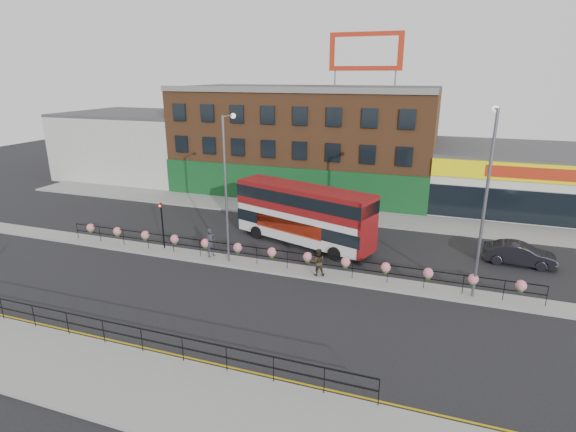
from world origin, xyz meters
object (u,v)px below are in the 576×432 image
(car, at_px, (519,254))
(lamp_column_east, at_px, (487,189))
(lamp_column_west, at_px, (227,177))
(pedestrian_a, at_px, (211,243))
(pedestrian_b, at_px, (318,262))
(double_decker_bus, at_px, (304,209))

(car, relative_size, lamp_column_east, 0.44)
(lamp_column_west, xyz_separation_m, lamp_column_east, (14.39, 0.07, 0.45))
(car, height_order, lamp_column_east, lamp_column_east)
(pedestrian_a, relative_size, pedestrian_b, 1.14)
(double_decker_bus, xyz_separation_m, lamp_column_east, (10.93, -4.48, 3.42))
(pedestrian_b, relative_size, lamp_column_west, 0.18)
(double_decker_bus, relative_size, lamp_column_east, 1.07)
(pedestrian_a, bearing_deg, car, -53.59)
(pedestrian_a, bearing_deg, lamp_column_west, -74.54)
(double_decker_bus, height_order, pedestrian_b, double_decker_bus)
(pedestrian_a, relative_size, lamp_column_east, 0.19)
(pedestrian_b, xyz_separation_m, lamp_column_east, (8.51, 0.44, 4.99))
(double_decker_bus, bearing_deg, pedestrian_b, -63.79)
(pedestrian_a, xyz_separation_m, lamp_column_west, (1.40, -0.11, 4.43))
(double_decker_bus, bearing_deg, lamp_column_west, -127.29)
(double_decker_bus, bearing_deg, car, 4.56)
(double_decker_bus, relative_size, pedestrian_a, 5.56)
(pedestrian_a, height_order, lamp_column_east, lamp_column_east)
(car, xyz_separation_m, lamp_column_west, (-17.30, -5.65, 4.83))
(pedestrian_b, relative_size, lamp_column_east, 0.17)
(double_decker_bus, bearing_deg, lamp_column_east, -22.27)
(lamp_column_west, bearing_deg, pedestrian_b, -3.57)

